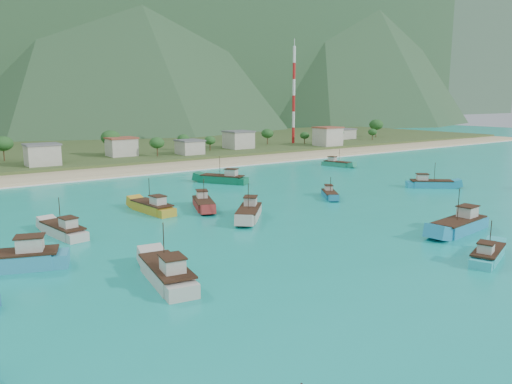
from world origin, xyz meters
TOP-DOWN VIEW (x-y plane):
  - ground at (0.00, 0.00)m, footprint 600.00×600.00m
  - beach at (0.00, 79.00)m, footprint 400.00×18.00m
  - land at (0.00, 140.00)m, footprint 400.00×110.00m
  - surf_line at (0.00, 69.50)m, footprint 400.00×2.50m
  - village at (6.01, 99.63)m, footprint 220.90×28.81m
  - vegetation at (3.74, 104.26)m, footprint 274.29×25.83m
  - radio_tower at (78.52, 108.00)m, footprint 1.20×1.20m
  - boat_4 at (-51.40, 6.77)m, footprint 13.69×8.05m
  - boat_5 at (-14.86, 23.22)m, footprint 6.73×10.85m
  - boat_6 at (48.76, 51.50)m, footprint 4.92×10.01m
  - boat_7 at (39.87, 11.78)m, footprint 10.18×9.24m
  - boat_8 at (12.23, 16.95)m, footprint 6.57×8.13m
  - boat_9 at (-37.75, -8.36)m, footprint 5.45×12.57m
  - boat_10 at (-12.38, 11.62)m, footprint 10.16×10.65m
  - boat_13 at (9.03, -15.27)m, footprint 12.91×5.06m
  - boat_14 at (-24.21, 25.70)m, footprint 4.54×11.50m
  - boat_19 at (-41.90, 18.78)m, footprint 4.82×10.96m
  - boat_20 at (-0.71, -25.43)m, footprint 9.78×5.69m
  - boat_23 at (3.58, 45.52)m, footprint 9.52×11.97m

SIDE VIEW (x-z plane):
  - ground at x=0.00m, z-range 0.00..0.00m
  - beach at x=0.00m, z-range -0.60..0.60m
  - land at x=0.00m, z-range -1.20..1.20m
  - surf_line at x=0.00m, z-range -0.04..0.04m
  - boat_8 at x=12.23m, z-range -1.93..2.90m
  - boat_20 at x=-0.71m, z-range -2.16..3.39m
  - boat_6 at x=48.76m, z-range -2.20..3.48m
  - boat_5 at x=-14.86m, z-range -2.36..3.81m
  - boat_19 at x=-41.90m, z-range -2.38..3.87m
  - boat_7 at x=39.87m, z-range -2.39..3.89m
  - boat_14 at x=-24.21m, z-range -2.50..4.12m
  - boat_10 at x=-12.38m, z-range -2.53..4.19m
  - boat_23 at x=3.58m, z-range -2.65..4.44m
  - boat_9 at x=-37.75m, z-range -2.68..4.50m
  - boat_13 at x=9.03m, z-range -2.76..4.68m
  - boat_4 at x=-51.40m, z-range -2.86..4.90m
  - village at x=6.01m, z-range 0.99..8.45m
  - vegetation at x=3.74m, z-range 0.62..9.73m
  - radio_tower at x=78.52m, z-range 1.60..42.22m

